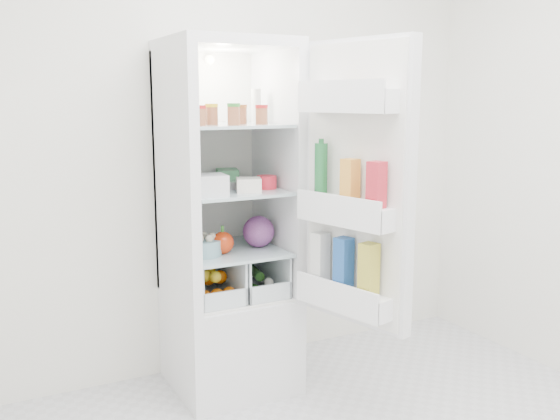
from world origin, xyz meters
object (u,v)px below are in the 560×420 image
refrigerator (226,262)px  red_cabbage (258,232)px  mushroom_bowl (204,248)px  fridge_door (354,192)px

refrigerator → red_cabbage: (0.15, -0.09, 0.16)m
refrigerator → red_cabbage: 0.24m
red_cabbage → refrigerator: bearing=149.1°
mushroom_bowl → fridge_door: size_ratio=0.13×
mushroom_bowl → fridge_door: fridge_door is taller
refrigerator → mushroom_bowl: (-0.17, -0.13, 0.12)m
refrigerator → fridge_door: 0.85m
red_cabbage → fridge_door: 0.64m
refrigerator → fridge_door: size_ratio=1.38×
refrigerator → red_cabbage: size_ratio=11.02×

